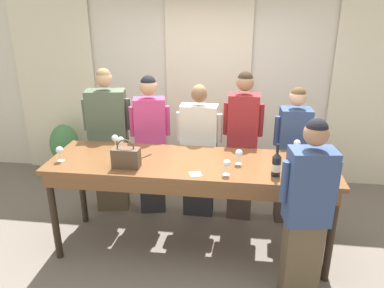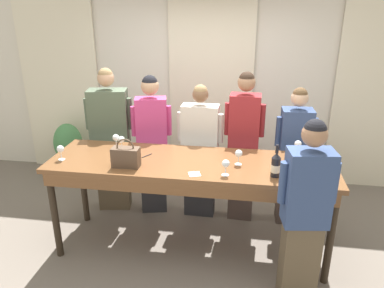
{
  "view_description": "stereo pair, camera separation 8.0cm",
  "coord_description": "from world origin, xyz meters",
  "px_view_note": "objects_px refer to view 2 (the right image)",
  "views": [
    {
      "loc": [
        0.45,
        -3.38,
        2.51
      ],
      "look_at": [
        0.0,
        0.08,
        1.17
      ],
      "focal_mm": 35.0,
      "sensor_mm": 36.0,
      "label": 1
    },
    {
      "loc": [
        0.53,
        -3.36,
        2.51
      ],
      "look_at": [
        0.0,
        0.08,
        1.17
      ],
      "focal_mm": 35.0,
      "sensor_mm": 36.0,
      "label": 2
    }
  ],
  "objects_px": {
    "wine_glass_front_right": "(298,145)",
    "wine_glass_back_left": "(116,138)",
    "host_pouring": "(305,215)",
    "guest_olive_jacket": "(111,141)",
    "guest_striped_shirt": "(243,146)",
    "wine_glass_center_left": "(60,150)",
    "guest_cream_sweater": "(200,151)",
    "wine_bottle": "(276,165)",
    "guest_navy_coat": "(294,156)",
    "wine_glass_center_right": "(226,164)",
    "wine_glass_front_left": "(239,154)",
    "guest_pink_top": "(152,143)",
    "handbag": "(126,157)",
    "potted_plant": "(69,148)",
    "tasting_bar": "(190,171)",
    "wine_glass_front_mid": "(121,140)",
    "wine_glass_center_mid": "(300,153)"
  },
  "relations": [
    {
      "from": "wine_glass_front_left",
      "to": "guest_cream_sweater",
      "type": "relative_size",
      "value": 0.09
    },
    {
      "from": "guest_olive_jacket",
      "to": "host_pouring",
      "type": "xyz_separation_m",
      "value": [
        2.13,
        -1.33,
        -0.03
      ]
    },
    {
      "from": "wine_glass_front_left",
      "to": "wine_glass_center_mid",
      "type": "bearing_deg",
      "value": 12.24
    },
    {
      "from": "wine_glass_center_right",
      "to": "wine_glass_front_left",
      "type": "bearing_deg",
      "value": 67.4
    },
    {
      "from": "wine_glass_front_left",
      "to": "guest_olive_jacket",
      "type": "bearing_deg",
      "value": 155.32
    },
    {
      "from": "tasting_bar",
      "to": "guest_navy_coat",
      "type": "relative_size",
      "value": 1.72
    },
    {
      "from": "wine_glass_front_mid",
      "to": "wine_glass_front_right",
      "type": "height_order",
      "value": "same"
    },
    {
      "from": "wine_glass_front_mid",
      "to": "wine_glass_back_left",
      "type": "height_order",
      "value": "same"
    },
    {
      "from": "wine_glass_center_left",
      "to": "guest_olive_jacket",
      "type": "relative_size",
      "value": 0.08
    },
    {
      "from": "guest_navy_coat",
      "to": "guest_pink_top",
      "type": "bearing_deg",
      "value": -180.0
    },
    {
      "from": "wine_bottle",
      "to": "wine_glass_front_left",
      "type": "distance_m",
      "value": 0.4
    },
    {
      "from": "wine_glass_center_mid",
      "to": "guest_olive_jacket",
      "type": "bearing_deg",
      "value": 164.65
    },
    {
      "from": "wine_glass_back_left",
      "to": "guest_navy_coat",
      "type": "height_order",
      "value": "guest_navy_coat"
    },
    {
      "from": "wine_bottle",
      "to": "wine_glass_center_left",
      "type": "distance_m",
      "value": 2.09
    },
    {
      "from": "guest_olive_jacket",
      "to": "guest_striped_shirt",
      "type": "distance_m",
      "value": 1.6
    },
    {
      "from": "guest_cream_sweater",
      "to": "wine_glass_front_right",
      "type": "bearing_deg",
      "value": -19.25
    },
    {
      "from": "wine_bottle",
      "to": "guest_pink_top",
      "type": "height_order",
      "value": "guest_pink_top"
    },
    {
      "from": "wine_glass_front_left",
      "to": "guest_striped_shirt",
      "type": "bearing_deg",
      "value": 87.2
    },
    {
      "from": "wine_bottle",
      "to": "handbag",
      "type": "relative_size",
      "value": 1.08
    },
    {
      "from": "wine_glass_front_right",
      "to": "wine_glass_front_left",
      "type": "bearing_deg",
      "value": -149.42
    },
    {
      "from": "wine_glass_center_right",
      "to": "guest_navy_coat",
      "type": "distance_m",
      "value": 1.25
    },
    {
      "from": "wine_glass_front_right",
      "to": "wine_glass_back_left",
      "type": "height_order",
      "value": "same"
    },
    {
      "from": "wine_glass_front_right",
      "to": "wine_glass_center_left",
      "type": "height_order",
      "value": "same"
    },
    {
      "from": "wine_glass_front_right",
      "to": "host_pouring",
      "type": "height_order",
      "value": "host_pouring"
    },
    {
      "from": "wine_bottle",
      "to": "guest_cream_sweater",
      "type": "distance_m",
      "value": 1.27
    },
    {
      "from": "wine_glass_front_right",
      "to": "guest_olive_jacket",
      "type": "relative_size",
      "value": 0.08
    },
    {
      "from": "handbag",
      "to": "potted_plant",
      "type": "bearing_deg",
      "value": 131.15
    },
    {
      "from": "guest_striped_shirt",
      "to": "guest_navy_coat",
      "type": "relative_size",
      "value": 1.09
    },
    {
      "from": "tasting_bar",
      "to": "wine_bottle",
      "type": "xyz_separation_m",
      "value": [
        0.81,
        -0.2,
        0.21
      ]
    },
    {
      "from": "wine_bottle",
      "to": "guest_cream_sweater",
      "type": "relative_size",
      "value": 0.19
    },
    {
      "from": "guest_striped_shirt",
      "to": "host_pouring",
      "type": "bearing_deg",
      "value": -68.3
    },
    {
      "from": "wine_glass_front_left",
      "to": "host_pouring",
      "type": "distance_m",
      "value": 0.87
    },
    {
      "from": "wine_glass_back_left",
      "to": "wine_glass_center_left",
      "type": "bearing_deg",
      "value": -137.01
    },
    {
      "from": "handbag",
      "to": "guest_olive_jacket",
      "type": "height_order",
      "value": "guest_olive_jacket"
    },
    {
      "from": "wine_bottle",
      "to": "guest_navy_coat",
      "type": "xyz_separation_m",
      "value": [
        0.27,
        0.94,
        -0.29
      ]
    },
    {
      "from": "guest_cream_sweater",
      "to": "host_pouring",
      "type": "relative_size",
      "value": 0.97
    },
    {
      "from": "wine_glass_front_mid",
      "to": "guest_olive_jacket",
      "type": "xyz_separation_m",
      "value": [
        -0.32,
        0.52,
        -0.22
      ]
    },
    {
      "from": "wine_glass_front_mid",
      "to": "guest_olive_jacket",
      "type": "bearing_deg",
      "value": 122.05
    },
    {
      "from": "wine_bottle",
      "to": "potted_plant",
      "type": "distance_m",
      "value": 3.41
    },
    {
      "from": "wine_bottle",
      "to": "guest_striped_shirt",
      "type": "height_order",
      "value": "guest_striped_shirt"
    },
    {
      "from": "wine_glass_front_mid",
      "to": "guest_olive_jacket",
      "type": "distance_m",
      "value": 0.65
    },
    {
      "from": "wine_glass_center_left",
      "to": "potted_plant",
      "type": "distance_m",
      "value": 1.93
    },
    {
      "from": "wine_glass_center_right",
      "to": "wine_glass_center_left",
      "type": "bearing_deg",
      "value": 176.2
    },
    {
      "from": "wine_glass_back_left",
      "to": "wine_glass_center_right",
      "type": "bearing_deg",
      "value": -22.81
    },
    {
      "from": "tasting_bar",
      "to": "wine_glass_front_left",
      "type": "relative_size",
      "value": 18.65
    },
    {
      "from": "wine_glass_center_mid",
      "to": "guest_striped_shirt",
      "type": "bearing_deg",
      "value": 133.13
    },
    {
      "from": "tasting_bar",
      "to": "wine_glass_center_left",
      "type": "height_order",
      "value": "wine_glass_center_left"
    },
    {
      "from": "guest_striped_shirt",
      "to": "guest_navy_coat",
      "type": "height_order",
      "value": "guest_striped_shirt"
    },
    {
      "from": "tasting_bar",
      "to": "wine_glass_center_left",
      "type": "distance_m",
      "value": 1.31
    },
    {
      "from": "wine_bottle",
      "to": "guest_cream_sweater",
      "type": "xyz_separation_m",
      "value": [
        -0.81,
        0.94,
        -0.29
      ]
    }
  ]
}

